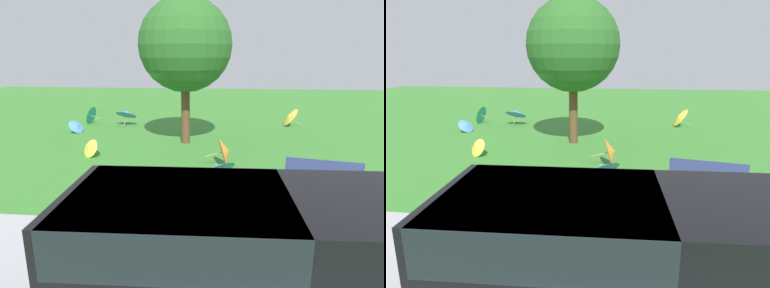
# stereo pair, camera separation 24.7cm
# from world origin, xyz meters

# --- Properties ---
(ground) EXTENTS (40.00, 40.00, 0.00)m
(ground) POSITION_xyz_m (0.00, 0.00, 0.00)
(ground) COLOR #387A2D
(van_dark) EXTENTS (4.66, 2.26, 1.53)m
(van_dark) POSITION_xyz_m (-1.90, 8.14, 0.91)
(van_dark) COLOR black
(van_dark) RESTS_ON ground
(park_bench) EXTENTS (1.66, 0.78, 0.90)m
(park_bench) POSITION_xyz_m (-3.83, 4.52, 0.47)
(park_bench) COLOR navy
(park_bench) RESTS_ON ground
(shade_tree) EXTENTS (3.18, 3.18, 5.01)m
(shade_tree) POSITION_xyz_m (-0.25, 0.02, 3.40)
(shade_tree) COLOR brown
(shade_tree) RESTS_ON ground
(parasol_yellow_0) EXTENTS (0.71, 0.67, 0.57)m
(parasol_yellow_0) POSITION_xyz_m (2.53, 2.07, 0.28)
(parasol_yellow_0) COLOR tan
(parasol_yellow_0) RESTS_ON ground
(parasol_blue_0) EXTENTS (1.13, 1.12, 0.84)m
(parasol_blue_0) POSITION_xyz_m (2.77, -2.83, 0.55)
(parasol_blue_0) COLOR tan
(parasol_blue_0) RESTS_ON ground
(parasol_orange_0) EXTENTS (0.83, 0.89, 0.87)m
(parasol_orange_0) POSITION_xyz_m (-1.69, 2.53, 0.43)
(parasol_orange_0) COLOR tan
(parasol_orange_0) RESTS_ON ground
(parasol_yellow_1) EXTENTS (0.95, 0.97, 0.85)m
(parasol_yellow_1) POSITION_xyz_m (-4.49, -3.34, 0.44)
(parasol_yellow_1) COLOR tan
(parasol_yellow_1) RESTS_ON ground
(parasol_teal_1) EXTENTS (0.73, 0.87, 0.83)m
(parasol_teal_1) POSITION_xyz_m (4.50, -2.86, 0.42)
(parasol_teal_1) COLOR tan
(parasol_teal_1) RESTS_ON ground
(parasol_blue_1) EXTENTS (1.17, 1.15, 0.75)m
(parasol_blue_1) POSITION_xyz_m (-1.49, 3.92, 0.41)
(parasol_blue_1) COLOR tan
(parasol_blue_1) RESTS_ON ground
(parasol_blue_2) EXTENTS (0.72, 0.78, 0.53)m
(parasol_blue_2) POSITION_xyz_m (4.38, -1.14, 0.27)
(parasol_blue_2) COLOR tan
(parasol_blue_2) RESTS_ON ground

